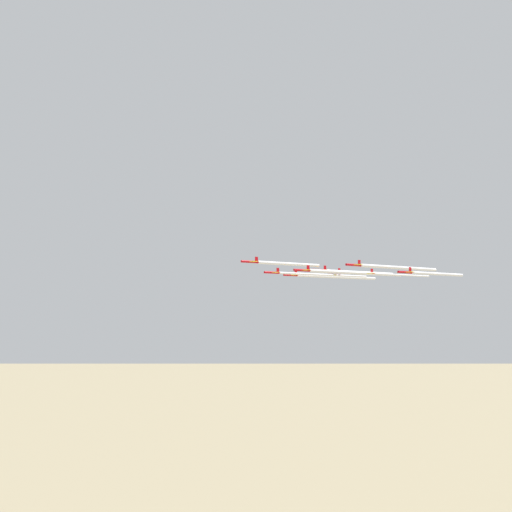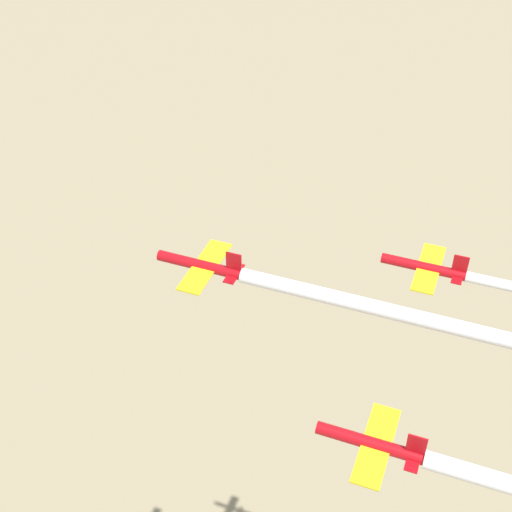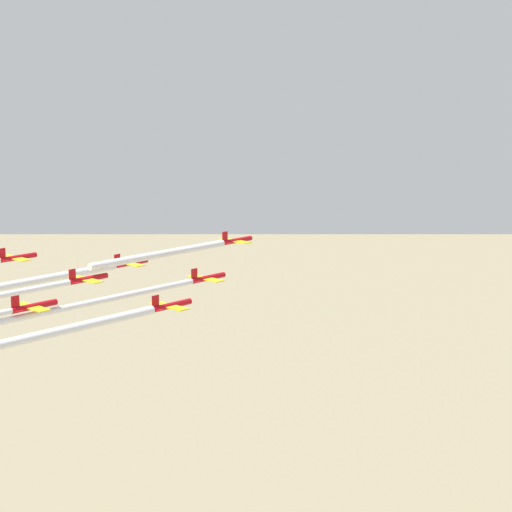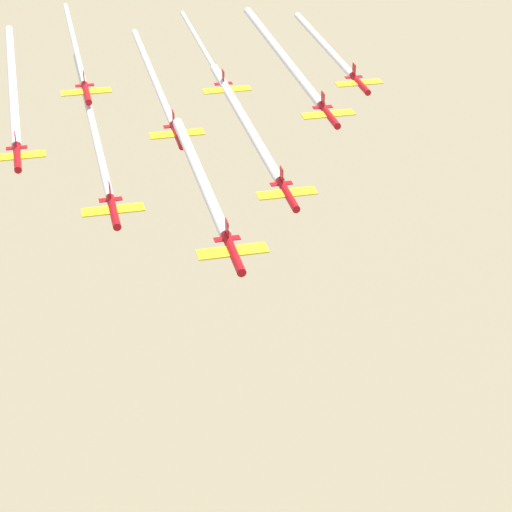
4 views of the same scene
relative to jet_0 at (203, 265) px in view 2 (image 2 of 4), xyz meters
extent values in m
cylinder|color=#B20C14|center=(-0.21, -0.24, -0.04)|extent=(5.93, 6.70, 0.98)
cube|color=yellow|center=(0.14, 0.16, -0.04)|extent=(7.05, 6.46, 0.16)
cube|color=#B20C14|center=(1.93, 2.25, 1.18)|extent=(1.02, 1.16, 1.95)
cube|color=#B20C14|center=(1.93, 2.25, -0.04)|extent=(2.79, 2.59, 0.11)
cylinder|color=#B20C14|center=(19.79, 6.64, -3.41)|extent=(5.93, 6.70, 0.98)
cube|color=yellow|center=(20.14, 7.04, -3.41)|extent=(7.05, 6.46, 0.16)
cube|color=#B20C14|center=(21.92, 9.13, -2.19)|extent=(1.02, 1.16, 1.95)
cube|color=#B20C14|center=(21.92, 9.13, -3.41)|extent=(2.79, 2.59, 0.11)
cylinder|color=#B20C14|center=(3.49, 20.58, -3.16)|extent=(5.93, 6.70, 0.98)
cube|color=yellow|center=(3.84, 20.98, -3.16)|extent=(7.05, 6.46, 0.16)
cube|color=#B20C14|center=(5.63, 23.07, -1.94)|extent=(1.02, 1.16, 1.95)
cube|color=#B20C14|center=(5.63, 23.07, -3.16)|extent=(2.79, 2.59, 0.11)
cylinder|color=white|center=(12.82, 14.98, -0.04)|extent=(21.86, 25.23, 1.32)
camera|label=1|loc=(59.97, -191.64, -17.66)|focal=35.00mm
camera|label=2|loc=(47.43, -12.12, 39.46)|focal=50.00mm
camera|label=3|loc=(-14.01, 193.33, 34.31)|focal=70.00mm
camera|label=4|loc=(-71.03, -55.10, 51.96)|focal=70.00mm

